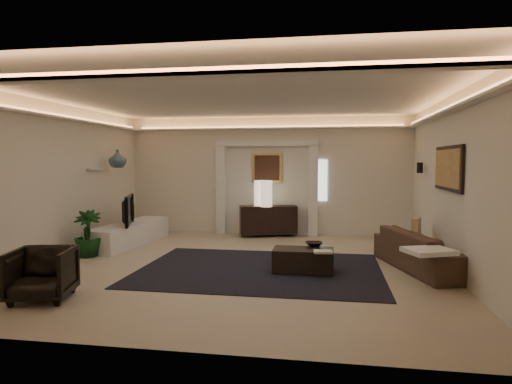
% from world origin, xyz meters
% --- Properties ---
extents(floor, '(7.00, 7.00, 0.00)m').
position_xyz_m(floor, '(0.00, 0.00, 0.00)').
color(floor, tan).
rests_on(floor, ground).
extents(ceiling, '(7.00, 7.00, 0.00)m').
position_xyz_m(ceiling, '(0.00, 0.00, 2.90)').
color(ceiling, white).
rests_on(ceiling, ground).
extents(wall_back, '(7.00, 0.00, 7.00)m').
position_xyz_m(wall_back, '(0.00, 3.50, 1.45)').
color(wall_back, beige).
rests_on(wall_back, ground).
extents(wall_front, '(7.00, 0.00, 7.00)m').
position_xyz_m(wall_front, '(0.00, -3.50, 1.45)').
color(wall_front, beige).
rests_on(wall_front, ground).
extents(wall_left, '(0.00, 7.00, 7.00)m').
position_xyz_m(wall_left, '(-3.50, 0.00, 1.45)').
color(wall_left, beige).
rests_on(wall_left, ground).
extents(wall_right, '(0.00, 7.00, 7.00)m').
position_xyz_m(wall_right, '(3.50, 0.00, 1.45)').
color(wall_right, beige).
rests_on(wall_right, ground).
extents(cove_soffit, '(7.00, 7.00, 0.04)m').
position_xyz_m(cove_soffit, '(0.00, 0.00, 2.62)').
color(cove_soffit, silver).
rests_on(cove_soffit, ceiling).
extents(daylight_slit, '(0.25, 0.03, 1.00)m').
position_xyz_m(daylight_slit, '(1.35, 3.48, 1.35)').
color(daylight_slit, white).
rests_on(daylight_slit, wall_back).
extents(area_rug, '(4.00, 3.00, 0.01)m').
position_xyz_m(area_rug, '(0.40, -0.20, 0.01)').
color(area_rug, black).
rests_on(area_rug, ground).
extents(pilaster_left, '(0.22, 0.20, 2.20)m').
position_xyz_m(pilaster_left, '(-1.15, 3.40, 1.10)').
color(pilaster_left, silver).
rests_on(pilaster_left, ground).
extents(pilaster_right, '(0.22, 0.20, 2.20)m').
position_xyz_m(pilaster_right, '(1.15, 3.40, 1.10)').
color(pilaster_right, silver).
rests_on(pilaster_right, ground).
extents(alcove_header, '(2.52, 0.20, 0.12)m').
position_xyz_m(alcove_header, '(0.00, 3.40, 2.25)').
color(alcove_header, silver).
rests_on(alcove_header, wall_back).
extents(painting_frame, '(0.74, 0.04, 0.74)m').
position_xyz_m(painting_frame, '(0.00, 3.47, 1.65)').
color(painting_frame, tan).
rests_on(painting_frame, wall_back).
extents(painting_canvas, '(0.62, 0.02, 0.62)m').
position_xyz_m(painting_canvas, '(0.00, 3.44, 1.65)').
color(painting_canvas, '#4C2D1E').
rests_on(painting_canvas, wall_back).
extents(art_panel_frame, '(0.04, 1.64, 0.74)m').
position_xyz_m(art_panel_frame, '(3.47, 0.30, 1.70)').
color(art_panel_frame, black).
rests_on(art_panel_frame, wall_right).
extents(art_panel_gold, '(0.02, 1.50, 0.62)m').
position_xyz_m(art_panel_gold, '(3.44, 0.30, 1.70)').
color(art_panel_gold, tan).
rests_on(art_panel_gold, wall_right).
extents(wall_sconce, '(0.12, 0.12, 0.22)m').
position_xyz_m(wall_sconce, '(3.38, 2.20, 1.68)').
color(wall_sconce, black).
rests_on(wall_sconce, wall_right).
extents(wall_niche, '(0.10, 0.55, 0.04)m').
position_xyz_m(wall_niche, '(-3.44, 1.40, 1.65)').
color(wall_niche, silver).
rests_on(wall_niche, wall_left).
extents(console, '(1.43, 0.79, 0.68)m').
position_xyz_m(console, '(0.08, 3.12, 0.40)').
color(console, black).
rests_on(console, ground).
extents(lamp_left, '(0.31, 0.31, 0.61)m').
position_xyz_m(lamp_left, '(-0.12, 3.11, 1.09)').
color(lamp_left, '#FFE5C2').
rests_on(lamp_left, console).
extents(lamp_right, '(0.30, 0.30, 0.62)m').
position_xyz_m(lamp_right, '(0.06, 2.91, 1.09)').
color(lamp_right, beige).
rests_on(lamp_right, console).
extents(media_ledge, '(0.84, 2.58, 0.48)m').
position_xyz_m(media_ledge, '(-2.77, 1.61, 0.23)').
color(media_ledge, silver).
rests_on(media_ledge, ground).
extents(tv, '(1.09, 0.49, 0.64)m').
position_xyz_m(tv, '(-2.76, 1.32, 0.77)').
color(tv, black).
rests_on(tv, media_ledge).
extents(figurine, '(0.16, 0.16, 0.33)m').
position_xyz_m(figurine, '(-3.09, 2.40, 0.64)').
color(figurine, '#392913').
rests_on(figurine, media_ledge).
extents(ginger_jar, '(0.50, 0.50, 0.40)m').
position_xyz_m(ginger_jar, '(-3.15, 1.87, 1.87)').
color(ginger_jar, '#38414F').
rests_on(ginger_jar, wall_niche).
extents(plant, '(0.64, 0.64, 0.88)m').
position_xyz_m(plant, '(-2.99, 0.27, 0.44)').
color(plant, black).
rests_on(plant, ground).
extents(sofa, '(2.38, 1.48, 0.65)m').
position_xyz_m(sofa, '(3.12, 0.25, 0.32)').
color(sofa, '#361F18').
rests_on(sofa, ground).
extents(throw_blanket, '(0.77, 0.71, 0.07)m').
position_xyz_m(throw_blanket, '(2.93, -0.93, 0.55)').
color(throw_blanket, silver).
rests_on(throw_blanket, sofa).
extents(throw_pillow, '(0.25, 0.44, 0.42)m').
position_xyz_m(throw_pillow, '(3.15, 1.19, 0.55)').
color(throw_pillow, tan).
rests_on(throw_pillow, sofa).
extents(coffee_table, '(0.98, 0.54, 0.36)m').
position_xyz_m(coffee_table, '(1.12, -0.25, 0.21)').
color(coffee_table, black).
rests_on(coffee_table, ground).
extents(bowl, '(0.33, 0.33, 0.07)m').
position_xyz_m(bowl, '(1.29, 0.02, 0.45)').
color(bowl, black).
rests_on(bowl, coffee_table).
extents(magazine, '(0.31, 0.23, 0.03)m').
position_xyz_m(magazine, '(1.45, -0.52, 0.42)').
color(magazine, beige).
rests_on(magazine, coffee_table).
extents(armchair, '(0.90, 0.91, 0.69)m').
position_xyz_m(armchair, '(-2.16, -2.28, 0.34)').
color(armchair, black).
rests_on(armchair, ground).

